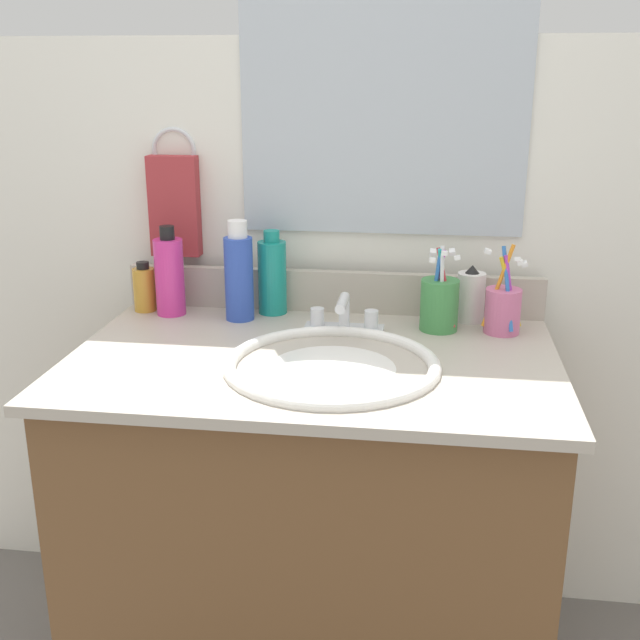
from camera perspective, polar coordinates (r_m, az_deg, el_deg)
vanity_cabinet at (r=1.63m, az=-0.45°, el=-14.91°), size 0.87×0.54×0.70m
countertop at (r=1.47m, az=-0.49°, el=-2.95°), size 0.91×0.59×0.02m
backsplash at (r=1.72m, az=0.89°, el=2.11°), size 0.91×0.02×0.09m
back_wall at (r=1.81m, az=1.11°, el=-0.97°), size 2.01×0.04×1.30m
mirror_panel at (r=1.68m, az=4.64°, el=15.73°), size 0.60×0.01×0.56m
towel_ring at (r=1.78m, az=-10.58°, el=12.05°), size 0.10×0.01×0.10m
hand_towel at (r=1.78m, az=-10.54°, el=8.14°), size 0.11×0.04×0.22m
sink_basin at (r=1.42m, az=0.86°, el=-4.60°), size 0.39×0.39×0.11m
faucet at (r=1.58m, az=1.74°, el=0.02°), size 0.16×0.10×0.08m
bottle_oil_amber at (r=1.76m, az=-12.66°, el=2.25°), size 0.05×0.05×0.11m
bottle_soap_pink at (r=1.72m, az=-10.88°, el=3.21°), size 0.06×0.06×0.19m
bottle_shampoo_blue at (r=1.66m, az=-5.92°, el=3.29°), size 0.06×0.06×0.21m
bottle_lotion_white at (r=1.68m, az=10.91°, el=1.72°), size 0.06×0.06×0.12m
bottle_mouthwash_teal at (r=1.70m, az=-3.49°, el=3.23°), size 0.06×0.06×0.18m
cup_pink at (r=1.62m, az=13.16°, el=0.82°), size 0.09×0.08×0.18m
cup_green at (r=1.61m, az=8.68°, el=1.23°), size 0.08×0.08×0.18m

